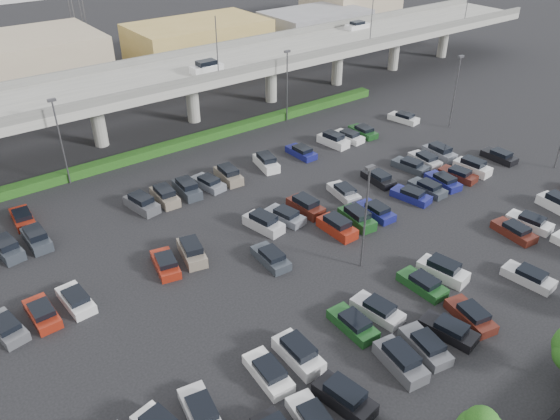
% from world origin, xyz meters
% --- Properties ---
extents(ground, '(280.00, 280.00, 0.00)m').
position_xyz_m(ground, '(0.00, 0.00, 0.00)').
color(ground, black).
extents(overpass, '(150.00, 13.00, 15.80)m').
position_xyz_m(overpass, '(-0.21, 31.99, 6.97)').
color(overpass, gray).
rests_on(overpass, ground).
extents(hedge, '(66.00, 1.60, 1.10)m').
position_xyz_m(hedge, '(0.00, 25.00, 0.55)').
color(hedge, '#194112').
rests_on(hedge, ground).
extents(parked_cars, '(63.15, 41.59, 1.67)m').
position_xyz_m(parked_cars, '(-1.20, -3.72, 0.62)').
color(parked_cars, white).
rests_on(parked_cars, ground).
extents(light_poles, '(66.90, 48.38, 10.30)m').
position_xyz_m(light_poles, '(-4.13, 2.00, 6.24)').
color(light_poles, '#48484D').
rests_on(light_poles, ground).
extents(distant_buildings, '(138.00, 24.00, 9.00)m').
position_xyz_m(distant_buildings, '(12.38, 61.81, 3.74)').
color(distant_buildings, gray).
rests_on(distant_buildings, ground).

